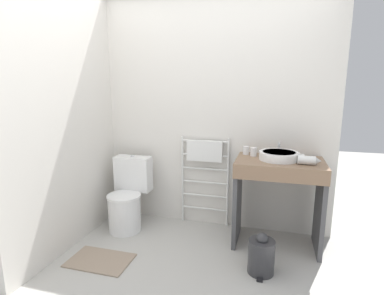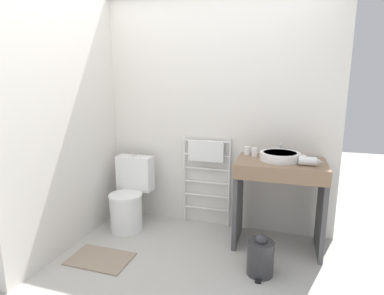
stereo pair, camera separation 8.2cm
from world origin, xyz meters
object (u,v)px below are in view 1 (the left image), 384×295
object	(u,v)px
towel_radiator	(205,163)
toilet	(128,198)
cup_near_wall	(246,150)
trash_bin	(261,255)
sink_basin	(279,156)
hair_dryer	(308,160)
cup_near_edge	(254,152)

from	to	relation	value
towel_radiator	toilet	bearing A→B (deg)	-159.49
toilet	cup_near_wall	distance (m)	1.40
towel_radiator	trash_bin	size ratio (longest dim) A/B	2.78
toilet	trash_bin	xyz separation A→B (m)	(1.47, -0.46, -0.18)
sink_basin	hair_dryer	size ratio (longest dim) A/B	1.84
trash_bin	cup_near_edge	bearing A→B (deg)	102.60
towel_radiator	cup_near_wall	size ratio (longest dim) A/B	11.89
towel_radiator	cup_near_wall	world-z (taller)	towel_radiator
toilet	cup_near_edge	xyz separation A→B (m)	(1.33, 0.16, 0.57)
toilet	cup_near_edge	bearing A→B (deg)	6.85
towel_radiator	cup_near_wall	distance (m)	0.50
toilet	towel_radiator	distance (m)	0.94
trash_bin	toilet	bearing A→B (deg)	162.51
toilet	hair_dryer	distance (m)	1.91
towel_radiator	cup_near_wall	xyz separation A→B (m)	(0.45, -0.08, 0.19)
toilet	towel_radiator	world-z (taller)	towel_radiator
sink_basin	hair_dryer	xyz separation A→B (m)	(0.25, -0.11, -0.00)
toilet	sink_basin	world-z (taller)	sink_basin
sink_basin	cup_near_edge	distance (m)	0.26
cup_near_wall	trash_bin	world-z (taller)	cup_near_wall
towel_radiator	hair_dryer	distance (m)	1.10
hair_dryer	trash_bin	bearing A→B (deg)	-129.68
toilet	towel_radiator	bearing A→B (deg)	20.51
cup_near_edge	trash_bin	xyz separation A→B (m)	(0.14, -0.62, -0.76)
cup_near_edge	towel_radiator	bearing A→B (deg)	165.45
toilet	cup_near_edge	size ratio (longest dim) A/B	9.04
cup_near_wall	cup_near_edge	distance (m)	0.10
cup_near_edge	trash_bin	size ratio (longest dim) A/B	0.24
towel_radiator	trash_bin	bearing A→B (deg)	-48.54
sink_basin	trash_bin	xyz separation A→B (m)	(-0.10, -0.53, -0.75)
sink_basin	hair_dryer	bearing A→B (deg)	-23.98
towel_radiator	hair_dryer	bearing A→B (deg)	-18.36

